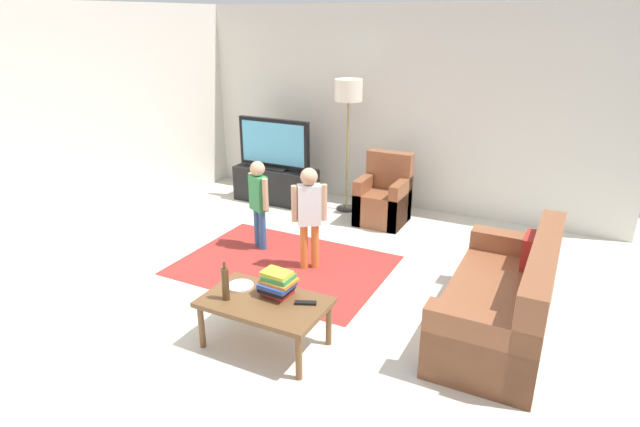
% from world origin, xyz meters
% --- Properties ---
extents(ground, '(7.80, 7.80, 0.00)m').
position_xyz_m(ground, '(0.00, 0.00, 0.00)').
color(ground, beige).
extents(wall_back, '(6.00, 0.12, 2.70)m').
position_xyz_m(wall_back, '(0.00, 3.00, 1.35)').
color(wall_back, silver).
rests_on(wall_back, ground).
extents(wall_left, '(0.12, 6.00, 2.70)m').
position_xyz_m(wall_left, '(-3.00, 0.00, 1.35)').
color(wall_left, silver).
rests_on(wall_left, ground).
extents(area_rug, '(2.20, 1.60, 0.01)m').
position_xyz_m(area_rug, '(-0.41, 0.53, 0.00)').
color(area_rug, '#9E2D28').
rests_on(area_rug, ground).
extents(tv_stand, '(1.20, 0.44, 0.50)m').
position_xyz_m(tv_stand, '(-1.58, 2.30, 0.24)').
color(tv_stand, black).
rests_on(tv_stand, ground).
extents(tv, '(1.10, 0.28, 0.71)m').
position_xyz_m(tv, '(-1.58, 2.28, 0.85)').
color(tv, black).
rests_on(tv, tv_stand).
extents(couch, '(0.80, 1.80, 0.86)m').
position_xyz_m(couch, '(1.93, 0.26, 0.29)').
color(couch, brown).
rests_on(couch, ground).
extents(armchair, '(0.60, 0.60, 0.90)m').
position_xyz_m(armchair, '(0.09, 2.26, 0.30)').
color(armchair, brown).
rests_on(armchair, ground).
extents(floor_lamp, '(0.36, 0.36, 1.78)m').
position_xyz_m(floor_lamp, '(-0.53, 2.45, 1.54)').
color(floor_lamp, '#262626').
rests_on(floor_lamp, ground).
extents(child_near_tv, '(0.32, 0.21, 1.04)m').
position_xyz_m(child_near_tv, '(-0.89, 0.82, 0.63)').
color(child_near_tv, '#33598C').
rests_on(child_near_tv, ground).
extents(child_center, '(0.32, 0.24, 1.11)m').
position_xyz_m(child_center, '(-0.13, 0.62, 0.67)').
color(child_center, orange).
rests_on(child_center, ground).
extents(coffee_table, '(1.00, 0.60, 0.42)m').
position_xyz_m(coffee_table, '(0.21, -0.80, 0.37)').
color(coffee_table, brown).
rests_on(coffee_table, ground).
extents(book_stack, '(0.29, 0.25, 0.21)m').
position_xyz_m(book_stack, '(0.26, -0.67, 0.52)').
color(book_stack, red).
rests_on(book_stack, coffee_table).
extents(bottle, '(0.06, 0.06, 0.33)m').
position_xyz_m(bottle, '(-0.07, -0.92, 0.56)').
color(bottle, '#4C3319').
rests_on(bottle, coffee_table).
extents(tv_remote, '(0.18, 0.11, 0.02)m').
position_xyz_m(tv_remote, '(0.53, -0.70, 0.43)').
color(tv_remote, black).
rests_on(tv_remote, coffee_table).
extents(plate, '(0.22, 0.22, 0.02)m').
position_xyz_m(plate, '(-0.09, -0.70, 0.43)').
color(plate, white).
rests_on(plate, coffee_table).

